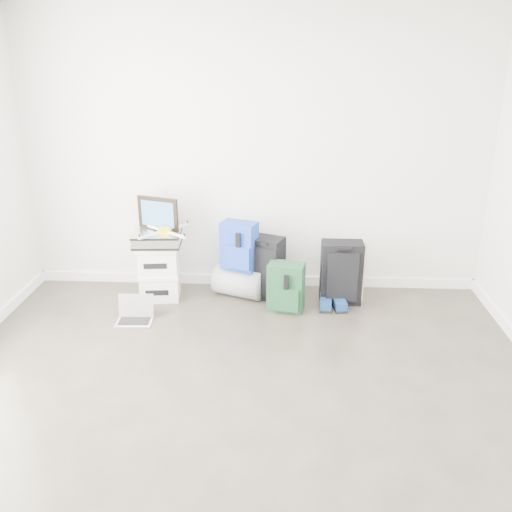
# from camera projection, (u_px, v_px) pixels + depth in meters

# --- Properties ---
(ground) EXTENTS (5.00, 5.00, 0.00)m
(ground) POSITION_uv_depth(u_px,v_px,m) (232.00, 448.00, 3.33)
(ground) COLOR #322C24
(ground) RESTS_ON ground
(room_envelope) EXTENTS (4.52, 5.02, 2.71)m
(room_envelope) POSITION_uv_depth(u_px,v_px,m) (227.00, 171.00, 2.73)
(room_envelope) COLOR silver
(room_envelope) RESTS_ON ground
(boxes_stack) EXTENTS (0.42, 0.35, 0.55)m
(boxes_stack) POSITION_uv_depth(u_px,v_px,m) (159.00, 272.00, 5.25)
(boxes_stack) COLOR silver
(boxes_stack) RESTS_ON ground
(briefcase) EXTENTS (0.46, 0.35, 0.13)m
(briefcase) POSITION_uv_depth(u_px,v_px,m) (157.00, 239.00, 5.13)
(briefcase) COLOR #B2B2B7
(briefcase) RESTS_ON boxes_stack
(painting) EXTENTS (0.41, 0.16, 0.32)m
(painting) POSITION_uv_depth(u_px,v_px,m) (158.00, 214.00, 5.14)
(painting) COLOR black
(painting) RESTS_ON briefcase
(drone) EXTENTS (0.47, 0.47, 0.05)m
(drone) POSITION_uv_depth(u_px,v_px,m) (164.00, 231.00, 5.07)
(drone) COLOR yellow
(drone) RESTS_ON briefcase
(duffel_bag) EXTENTS (0.57, 0.47, 0.30)m
(duffel_bag) POSITION_uv_depth(u_px,v_px,m) (240.00, 282.00, 5.34)
(duffel_bag) COLOR gray
(duffel_bag) RESTS_ON ground
(blue_backpack) EXTENTS (0.38, 0.33, 0.46)m
(blue_backpack) POSITION_uv_depth(u_px,v_px,m) (239.00, 247.00, 5.17)
(blue_backpack) COLOR #1922A7
(blue_backpack) RESTS_ON duffel_bag
(large_suitcase) EXTENTS (0.45, 0.38, 0.61)m
(large_suitcase) POSITION_uv_depth(u_px,v_px,m) (262.00, 267.00, 5.27)
(large_suitcase) COLOR black
(large_suitcase) RESTS_ON ground
(green_backpack) EXTENTS (0.36, 0.30, 0.46)m
(green_backpack) POSITION_uv_depth(u_px,v_px,m) (286.00, 288.00, 5.03)
(green_backpack) COLOR #163C22
(green_backpack) RESTS_ON ground
(carry_on) EXTENTS (0.39, 0.26, 0.61)m
(carry_on) POSITION_uv_depth(u_px,v_px,m) (341.00, 273.00, 5.15)
(carry_on) COLOR black
(carry_on) RESTS_ON ground
(shoes) EXTENTS (0.26, 0.30, 0.10)m
(shoes) POSITION_uv_depth(u_px,v_px,m) (332.00, 303.00, 5.13)
(shoes) COLOR black
(shoes) RESTS_ON ground
(rolled_rug) EXTENTS (0.19, 0.19, 0.59)m
(rolled_rug) POSITION_uv_depth(u_px,v_px,m) (355.00, 272.00, 5.20)
(rolled_rug) COLOR tan
(rolled_rug) RESTS_ON ground
(laptop) EXTENTS (0.33, 0.24, 0.23)m
(laptop) POSITION_uv_depth(u_px,v_px,m) (135.00, 315.00, 4.88)
(laptop) COLOR silver
(laptop) RESTS_ON ground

